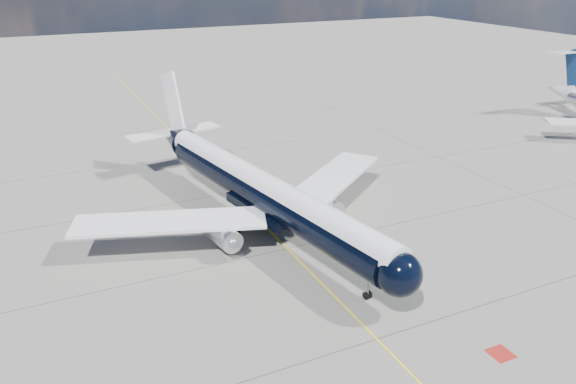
# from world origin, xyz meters

# --- Properties ---
(ground) EXTENTS (320.00, 320.00, 0.00)m
(ground) POSITION_xyz_m (0.00, 30.00, 0.00)
(ground) COLOR gray
(ground) RESTS_ON ground
(taxiway_centerline) EXTENTS (0.16, 160.00, 0.01)m
(taxiway_centerline) POSITION_xyz_m (0.00, 25.00, 0.00)
(taxiway_centerline) COLOR yellow
(taxiway_centerline) RESTS_ON ground
(red_marking) EXTENTS (1.60, 1.60, 0.01)m
(red_marking) POSITION_xyz_m (6.80, -10.00, 0.00)
(red_marking) COLOR maroon
(red_marking) RESTS_ON ground
(main_airliner) EXTENTS (36.02, 44.27, 12.83)m
(main_airliner) POSITION_xyz_m (-0.43, 15.66, 3.98)
(main_airliner) COLOR black
(main_airliner) RESTS_ON ground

